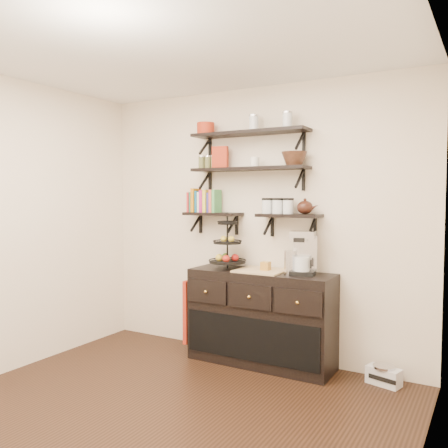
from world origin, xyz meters
TOP-DOWN VIEW (x-y plane):
  - floor at (0.00, 0.00)m, footprint 3.50×3.50m
  - ceiling at (0.00, 0.00)m, footprint 3.50×3.50m
  - back_wall at (0.00, 1.75)m, footprint 3.50×0.02m
  - right_wall at (1.75, 0.00)m, footprint 0.02×3.50m
  - shelf_top at (0.00, 1.62)m, footprint 1.20×0.27m
  - shelf_mid at (0.00, 1.62)m, footprint 1.20×0.27m
  - shelf_low_left at (-0.42, 1.63)m, footprint 0.60×0.25m
  - shelf_low_right at (0.42, 1.63)m, footprint 0.60×0.25m
  - cookbooks at (-0.51, 1.63)m, footprint 0.36×0.15m
  - glass_canisters at (0.30, 1.63)m, footprint 0.32×0.10m
  - sideboard at (0.18, 1.51)m, footprint 1.40×0.50m
  - fruit_stand at (-0.18, 1.52)m, footprint 0.36×0.36m
  - candle at (0.23, 1.51)m, footprint 0.08×0.08m
  - coffee_maker at (0.60, 1.54)m, footprint 0.25×0.25m
  - thermal_carafe at (0.49, 1.49)m, footprint 0.11×0.11m
  - apron at (-0.55, 1.41)m, footprint 0.04×0.27m
  - radio at (1.32, 1.58)m, footprint 0.31×0.23m
  - recipe_box at (-0.33, 1.61)m, footprint 0.17×0.09m
  - walnut_bowl at (0.47, 1.61)m, footprint 0.24×0.24m
  - ramekins at (0.06, 1.61)m, footprint 0.09×0.09m
  - teapot at (0.58, 1.63)m, footprint 0.21×0.16m
  - red_pot at (-0.50, 1.61)m, footprint 0.18×0.18m

SIDE VIEW (x-z plane):
  - floor at x=0.00m, z-range 0.00..0.00m
  - radio at x=1.32m, z-range 0.00..0.17m
  - sideboard at x=0.18m, z-range -0.01..0.91m
  - apron at x=-0.55m, z-range 0.14..0.77m
  - candle at x=0.23m, z-range 0.92..1.00m
  - thermal_carafe at x=0.49m, z-range 0.90..1.12m
  - fruit_stand at x=-0.18m, z-range 0.82..1.35m
  - coffee_maker at x=0.60m, z-range 0.89..1.29m
  - back_wall at x=0.00m, z-range 0.00..2.70m
  - right_wall at x=1.75m, z-range 0.00..2.70m
  - shelf_low_left at x=-0.42m, z-range 1.31..1.54m
  - shelf_low_right at x=0.42m, z-range 1.31..1.54m
  - glass_canisters at x=0.30m, z-range 1.45..1.58m
  - teapot at x=0.58m, z-range 1.45..1.60m
  - cookbooks at x=-0.51m, z-range 1.43..1.69m
  - shelf_mid at x=0.00m, z-range 1.77..2.00m
  - ramekins at x=0.06m, z-range 1.90..2.00m
  - walnut_bowl at x=0.47m, z-range 1.90..2.03m
  - recipe_box at x=-0.33m, z-range 1.90..2.12m
  - shelf_top at x=0.00m, z-range 2.12..2.35m
  - red_pot at x=-0.50m, z-range 2.25..2.37m
  - ceiling at x=0.00m, z-range 2.69..2.71m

